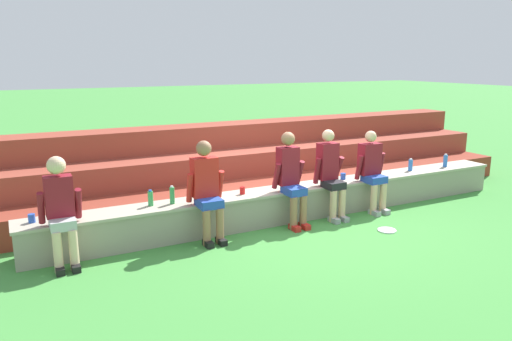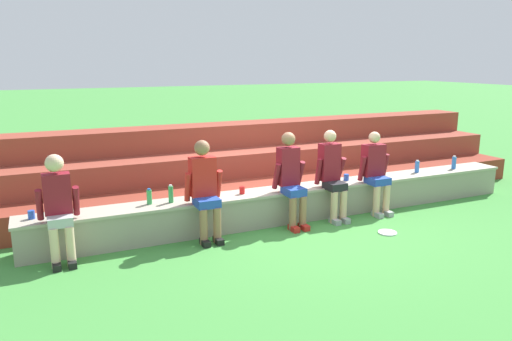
{
  "view_description": "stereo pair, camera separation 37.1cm",
  "coord_description": "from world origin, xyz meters",
  "px_view_note": "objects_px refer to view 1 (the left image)",
  "views": [
    {
      "loc": [
        -4.1,
        -6.18,
        2.51
      ],
      "look_at": [
        -0.76,
        0.25,
        0.86
      ],
      "focal_mm": 34.3,
      "sensor_mm": 36.0,
      "label": 1
    },
    {
      "loc": [
        -3.77,
        -6.35,
        2.51
      ],
      "look_at": [
        -0.76,
        0.25,
        0.86
      ],
      "focal_mm": 34.3,
      "sensor_mm": 36.0,
      "label": 2
    }
  ],
  "objects_px": {
    "person_far_left": "(61,208)",
    "plastic_cup_right_end": "(242,190)",
    "person_left_of_center": "(207,188)",
    "frisbee": "(387,230)",
    "person_far_right": "(372,169)",
    "water_bottle_mid_left": "(151,198)",
    "person_right_of_center": "(330,172)",
    "water_bottle_center_gap": "(445,161)",
    "plastic_cup_middle": "(343,176)",
    "water_bottle_mid_right": "(172,195)",
    "water_bottle_near_left": "(410,165)",
    "person_center": "(291,177)",
    "plastic_cup_left_end": "(32,218)"
  },
  "relations": [
    {
      "from": "person_far_left",
      "to": "water_bottle_near_left",
      "type": "xyz_separation_m",
      "value": [
        6.05,
        0.32,
        -0.12
      ]
    },
    {
      "from": "water_bottle_mid_right",
      "to": "water_bottle_center_gap",
      "type": "relative_size",
      "value": 1.05
    },
    {
      "from": "plastic_cup_middle",
      "to": "frisbee",
      "type": "bearing_deg",
      "value": -94.32
    },
    {
      "from": "plastic_cup_right_end",
      "to": "frisbee",
      "type": "relative_size",
      "value": 0.41
    },
    {
      "from": "person_left_of_center",
      "to": "person_far_right",
      "type": "relative_size",
      "value": 1.04
    },
    {
      "from": "person_far_left",
      "to": "water_bottle_near_left",
      "type": "bearing_deg",
      "value": 2.99
    },
    {
      "from": "person_far_left",
      "to": "plastic_cup_left_end",
      "type": "bearing_deg",
      "value": 135.25
    },
    {
      "from": "person_right_of_center",
      "to": "water_bottle_near_left",
      "type": "bearing_deg",
      "value": 7.71
    },
    {
      "from": "person_far_right",
      "to": "frisbee",
      "type": "bearing_deg",
      "value": -116.17
    },
    {
      "from": "person_far_left",
      "to": "plastic_cup_right_end",
      "type": "bearing_deg",
      "value": 6.41
    },
    {
      "from": "plastic_cup_right_end",
      "to": "water_bottle_center_gap",
      "type": "bearing_deg",
      "value": -0.45
    },
    {
      "from": "plastic_cup_left_end",
      "to": "person_far_right",
      "type": "bearing_deg",
      "value": -3.32
    },
    {
      "from": "water_bottle_near_left",
      "to": "plastic_cup_middle",
      "type": "relative_size",
      "value": 2.05
    },
    {
      "from": "frisbee",
      "to": "water_bottle_mid_right",
      "type": "bearing_deg",
      "value": 157.95
    },
    {
      "from": "plastic_cup_right_end",
      "to": "plastic_cup_middle",
      "type": "height_order",
      "value": "plastic_cup_right_end"
    },
    {
      "from": "water_bottle_mid_right",
      "to": "plastic_cup_left_end",
      "type": "height_order",
      "value": "water_bottle_mid_right"
    },
    {
      "from": "person_left_of_center",
      "to": "plastic_cup_right_end",
      "type": "relative_size",
      "value": 12.53
    },
    {
      "from": "person_center",
      "to": "water_bottle_center_gap",
      "type": "xyz_separation_m",
      "value": [
        3.58,
        0.22,
        -0.13
      ]
    },
    {
      "from": "person_far_left",
      "to": "person_right_of_center",
      "type": "relative_size",
      "value": 0.96
    },
    {
      "from": "person_far_left",
      "to": "water_bottle_mid_left",
      "type": "xyz_separation_m",
      "value": [
        1.2,
        0.34,
        -0.12
      ]
    },
    {
      "from": "person_right_of_center",
      "to": "frisbee",
      "type": "distance_m",
      "value": 1.26
    },
    {
      "from": "person_right_of_center",
      "to": "plastic_cup_middle",
      "type": "distance_m",
      "value": 0.59
    },
    {
      "from": "person_right_of_center",
      "to": "person_far_left",
      "type": "bearing_deg",
      "value": -179.36
    },
    {
      "from": "person_center",
      "to": "person_far_right",
      "type": "height_order",
      "value": "person_center"
    },
    {
      "from": "person_left_of_center",
      "to": "water_bottle_mid_left",
      "type": "distance_m",
      "value": 0.8
    },
    {
      "from": "person_left_of_center",
      "to": "water_bottle_near_left",
      "type": "distance_m",
      "value": 4.14
    },
    {
      "from": "person_far_right",
      "to": "water_bottle_mid_left",
      "type": "relative_size",
      "value": 5.98
    },
    {
      "from": "person_right_of_center",
      "to": "water_bottle_mid_right",
      "type": "distance_m",
      "value": 2.56
    },
    {
      "from": "person_left_of_center",
      "to": "water_bottle_mid_right",
      "type": "height_order",
      "value": "person_left_of_center"
    },
    {
      "from": "person_far_left",
      "to": "water_bottle_mid_right",
      "type": "xyz_separation_m",
      "value": [
        1.5,
        0.3,
        -0.1
      ]
    },
    {
      "from": "person_center",
      "to": "water_bottle_mid_right",
      "type": "bearing_deg",
      "value": 171.94
    },
    {
      "from": "person_far_right",
      "to": "frisbee",
      "type": "xyz_separation_m",
      "value": [
        -0.45,
        -0.91,
        -0.71
      ]
    },
    {
      "from": "person_far_right",
      "to": "plastic_cup_right_end",
      "type": "relative_size",
      "value": 12.0
    },
    {
      "from": "person_far_left",
      "to": "water_bottle_center_gap",
      "type": "distance_m",
      "value": 6.89
    },
    {
      "from": "person_far_left",
      "to": "plastic_cup_right_end",
      "type": "relative_size",
      "value": 12.15
    },
    {
      "from": "person_right_of_center",
      "to": "water_bottle_center_gap",
      "type": "bearing_deg",
      "value": 4.31
    },
    {
      "from": "water_bottle_mid_right",
      "to": "plastic_cup_left_end",
      "type": "bearing_deg",
      "value": 179.29
    },
    {
      "from": "water_bottle_near_left",
      "to": "person_far_right",
      "type": "bearing_deg",
      "value": -165.56
    },
    {
      "from": "person_left_of_center",
      "to": "person_right_of_center",
      "type": "relative_size",
      "value": 0.99
    },
    {
      "from": "water_bottle_center_gap",
      "to": "plastic_cup_middle",
      "type": "height_order",
      "value": "water_bottle_center_gap"
    },
    {
      "from": "person_right_of_center",
      "to": "water_bottle_center_gap",
      "type": "relative_size",
      "value": 5.8
    },
    {
      "from": "plastic_cup_left_end",
      "to": "person_far_left",
      "type": "bearing_deg",
      "value": -44.75
    },
    {
      "from": "person_left_of_center",
      "to": "frisbee",
      "type": "xyz_separation_m",
      "value": [
        2.52,
        -0.91,
        -0.75
      ]
    },
    {
      "from": "water_bottle_center_gap",
      "to": "frisbee",
      "type": "xyz_separation_m",
      "value": [
        -2.44,
        -1.15,
        -0.62
      ]
    },
    {
      "from": "person_center",
      "to": "person_far_right",
      "type": "xyz_separation_m",
      "value": [
        1.58,
        -0.02,
        -0.04
      ]
    },
    {
      "from": "person_center",
      "to": "plastic_cup_middle",
      "type": "bearing_deg",
      "value": 13.52
    },
    {
      "from": "water_bottle_mid_left",
      "to": "plastic_cup_right_end",
      "type": "xyz_separation_m",
      "value": [
        1.4,
        -0.05,
        -0.05
      ]
    },
    {
      "from": "plastic_cup_right_end",
      "to": "frisbee",
      "type": "height_order",
      "value": "plastic_cup_right_end"
    },
    {
      "from": "person_right_of_center",
      "to": "water_bottle_mid_right",
      "type": "xyz_separation_m",
      "value": [
        -2.55,
        0.25,
        -0.11
      ]
    },
    {
      "from": "person_center",
      "to": "plastic_cup_right_end",
      "type": "distance_m",
      "value": 0.77
    }
  ]
}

